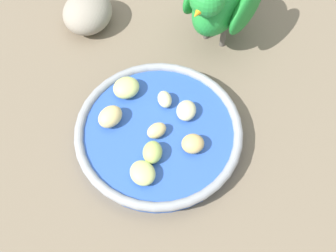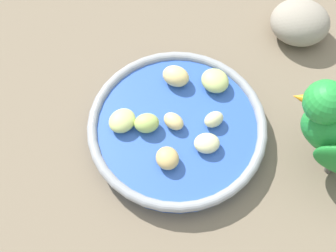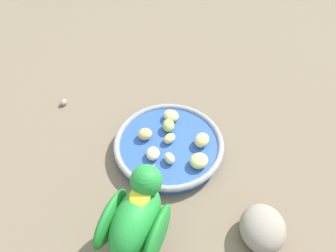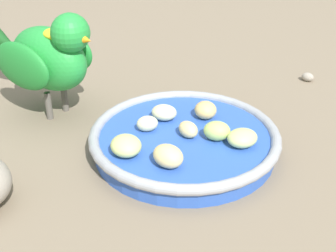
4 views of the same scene
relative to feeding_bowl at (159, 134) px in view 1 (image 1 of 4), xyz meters
The scene contains 11 objects.
ground_plane 0.04m from the feeding_bowl, 128.26° to the right, with size 4.00×4.00×0.00m, color #756651.
feeding_bowl is the anchor object (origin of this frame).
apple_piece_0 0.05m from the feeding_bowl, 116.49° to the left, with size 0.03×0.02×0.02m, color beige.
apple_piece_1 0.04m from the feeding_bowl, 65.41° to the right, with size 0.03×0.03×0.02m, color #B2CC66.
apple_piece_2 0.02m from the feeding_bowl, 83.99° to the right, with size 0.03×0.02×0.02m, color #E5C67F.
apple_piece_3 0.07m from the feeding_bowl, 70.57° to the right, with size 0.04×0.03×0.02m, color #C6D17A.
apple_piece_4 0.05m from the feeding_bowl, 71.41° to the left, with size 0.03×0.03×0.02m, color beige.
apple_piece_5 0.08m from the feeding_bowl, 161.40° to the left, with size 0.04×0.03×0.02m, color #C6D17A.
apple_piece_6 0.06m from the feeding_bowl, ahead, with size 0.03×0.03×0.02m, color tan.
apple_piece_7 0.07m from the feeding_bowl, 155.87° to the right, with size 0.04×0.03×0.02m, color #E5C67F.
rock_large 0.24m from the feeding_bowl, 153.89° to the left, with size 0.09×0.08×0.06m, color gray.
Camera 1 is at (0.21, -0.22, 0.58)m, focal length 50.11 mm.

